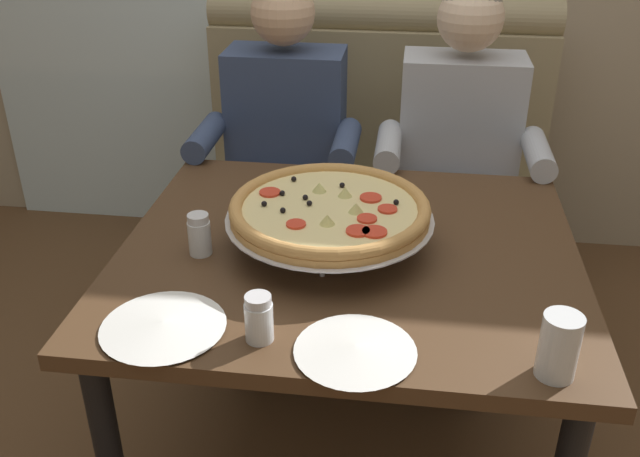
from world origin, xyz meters
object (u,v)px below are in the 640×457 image
Objects in this scene: dining_table at (348,278)px; shaker_oregano at (200,237)px; booth_bench at (371,202)px; pizza at (330,211)px; diner_right at (459,158)px; drinking_glass at (558,349)px; diner_left at (281,149)px; plate_near_left at (163,324)px; plate_near_right at (355,348)px; shaker_pepper_flakes at (259,321)px.

shaker_oregano is (-0.35, -0.07, 0.13)m from dining_table.
booth_bench is 1.07m from pizza.
booth_bench is 1.18× the size of dining_table.
diner_right is 1.13m from drinking_glass.
diner_left is 0.78m from shaker_oregano.
shaker_oregano is at bearing -94.14° from diner_left.
plate_near_left is 1.07× the size of plate_near_right.
pizza reaches higher than dining_table.
plate_near_left is (-0.05, -1.08, 0.04)m from diner_left.
booth_bench reaches higher than dining_table.
diner_left reaches higher than shaker_pepper_flakes.
diner_right is (0.30, -0.27, 0.31)m from booth_bench.
plate_near_right is at bearing -72.42° from diner_left.
diner_right is at bearing 68.05° from shaker_pepper_flakes.
plate_near_left is 0.78m from drinking_glass.
diner_left is 1.16m from plate_near_right.
booth_bench is 1.04× the size of diner_left.
booth_bench is 1.00m from dining_table.
booth_bench is 1.51m from drinking_glass.
drinking_glass is at bearing -41.35° from pizza.
shaker_oregano is (-0.35, -1.04, 0.39)m from booth_bench.
plate_near_left is (-0.20, 0.01, -0.03)m from shaker_pepper_flakes.
pizza is 0.32m from shaker_oregano.
booth_bench is 12.57× the size of shaker_oregano.
diner_left is at bearing 113.04° from dining_table.
shaker_pepper_flakes is (-0.09, -0.39, -0.06)m from pizza.
pizza is at bearing -70.41° from diner_left.
diner_left is 2.52× the size of pizza.
booth_bench reaches higher than plate_near_left.
booth_bench is 5.11× the size of plate_near_left.
pizza reaches higher than shaker_oregano.
diner_left reaches higher than pizza.
drinking_glass is (0.13, -1.12, 0.09)m from diner_right.
dining_table is 0.52m from plate_near_left.
pizza is at bearing 76.32° from shaker_pepper_flakes.
diner_left is at bearing 98.19° from shaker_pepper_flakes.
drinking_glass is at bearing -24.04° from shaker_oregano.
diner_left is at bearing 180.00° from diner_right.
dining_table is 0.88× the size of diner_right.
diner_left is at bearing 87.52° from plate_near_left.
pizza is 4.94× the size of shaker_pepper_flakes.
diner_right is 1.18m from shaker_pepper_flakes.
drinking_glass is (0.73, -1.12, 0.09)m from diner_left.
booth_bench reaches higher than shaker_oregano.
drinking_glass is at bearing -2.24° from plate_near_right.
dining_table is 0.76m from diner_left.
shaker_pepper_flakes is 0.39× the size of plate_near_left.
shaker_oregano is 0.43× the size of plate_near_right.
pizza is at bearing 138.65° from drinking_glass.
drinking_glass is (0.38, -0.01, 0.05)m from plate_near_right.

